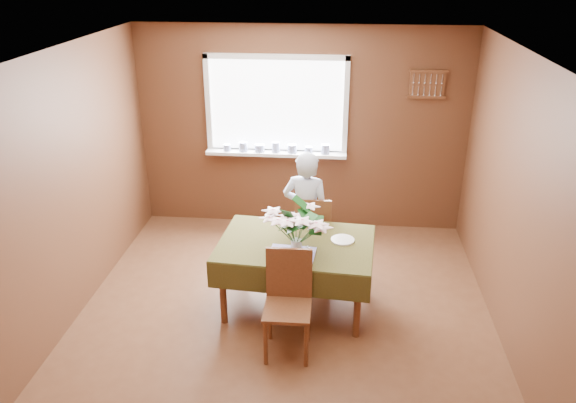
# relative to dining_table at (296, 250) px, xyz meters

# --- Properties ---
(floor) EXTENTS (4.50, 4.50, 0.00)m
(floor) POSITION_rel_dining_table_xyz_m (-0.09, -0.36, -0.63)
(floor) COLOR brown
(floor) RESTS_ON ground
(ceiling) EXTENTS (4.50, 4.50, 0.00)m
(ceiling) POSITION_rel_dining_table_xyz_m (-0.09, -0.36, 1.87)
(ceiling) COLOR white
(ceiling) RESTS_ON wall_back
(wall_back) EXTENTS (4.00, 0.00, 4.00)m
(wall_back) POSITION_rel_dining_table_xyz_m (-0.09, 1.89, 0.62)
(wall_back) COLOR brown
(wall_back) RESTS_ON floor
(wall_front) EXTENTS (4.00, 0.00, 4.00)m
(wall_front) POSITION_rel_dining_table_xyz_m (-0.09, -2.61, 0.62)
(wall_front) COLOR brown
(wall_front) RESTS_ON floor
(wall_left) EXTENTS (0.00, 4.50, 4.50)m
(wall_left) POSITION_rel_dining_table_xyz_m (-2.09, -0.36, 0.62)
(wall_left) COLOR brown
(wall_left) RESTS_ON floor
(wall_right) EXTENTS (0.00, 4.50, 4.50)m
(wall_right) POSITION_rel_dining_table_xyz_m (1.91, -0.36, 0.62)
(wall_right) COLOR brown
(wall_right) RESTS_ON floor
(window_assembly) EXTENTS (1.72, 0.20, 1.22)m
(window_assembly) POSITION_rel_dining_table_xyz_m (-0.39, 1.83, 0.72)
(window_assembly) COLOR white
(window_assembly) RESTS_ON wall_back
(spoon_rack) EXTENTS (0.44, 0.05, 0.33)m
(spoon_rack) POSITION_rel_dining_table_xyz_m (1.36, 1.85, 1.22)
(spoon_rack) COLOR brown
(spoon_rack) RESTS_ON wall_back
(dining_table) EXTENTS (1.54, 1.11, 0.72)m
(dining_table) POSITION_rel_dining_table_xyz_m (0.00, 0.00, 0.00)
(dining_table) COLOR brown
(dining_table) RESTS_ON floor
(chair_far) EXTENTS (0.39, 0.39, 0.90)m
(chair_far) POSITION_rel_dining_table_xyz_m (0.13, 0.69, -0.13)
(chair_far) COLOR brown
(chair_far) RESTS_ON floor
(chair_near) EXTENTS (0.41, 0.41, 0.94)m
(chair_near) POSITION_rel_dining_table_xyz_m (-0.01, -0.64, -0.11)
(chair_near) COLOR brown
(chair_near) RESTS_ON floor
(seated_woman) EXTENTS (0.56, 0.43, 1.39)m
(seated_woman) POSITION_rel_dining_table_xyz_m (0.05, 0.67, 0.07)
(seated_woman) COLOR white
(seated_woman) RESTS_ON floor
(flower_bouquet) EXTENTS (0.50, 0.50, 0.43)m
(flower_bouquet) POSITION_rel_dining_table_xyz_m (0.02, -0.18, 0.36)
(flower_bouquet) COLOR white
(flower_bouquet) RESTS_ON dining_table
(side_plate) EXTENTS (0.30, 0.30, 0.01)m
(side_plate) POSITION_rel_dining_table_xyz_m (0.44, 0.08, 0.09)
(side_plate) COLOR white
(side_plate) RESTS_ON dining_table
(table_knife) EXTENTS (0.06, 0.22, 0.00)m
(table_knife) POSITION_rel_dining_table_xyz_m (0.13, -0.19, 0.09)
(table_knife) COLOR silver
(table_knife) RESTS_ON dining_table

